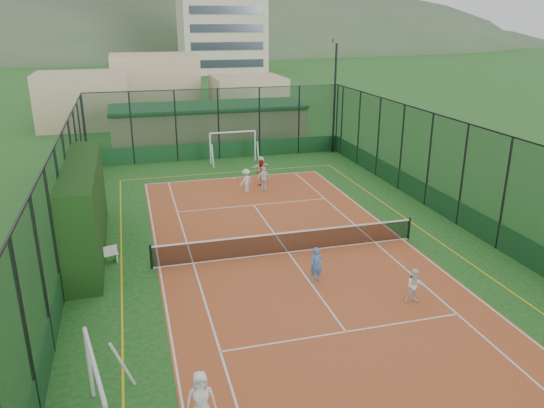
{
  "coord_description": "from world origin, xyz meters",
  "views": [
    {
      "loc": [
        -6.22,
        -20.04,
        9.58
      ],
      "look_at": [
        0.11,
        3.03,
        1.2
      ],
      "focal_mm": 35.0,
      "sensor_mm": 36.0,
      "label": 1
    }
  ],
  "objects_px": {
    "floodlight_ne": "(335,97)",
    "child_far_back": "(261,167)",
    "clubhouse": "(208,124)",
    "child_near_mid": "(317,265)",
    "futsal_goal_near": "(98,399)",
    "coach": "(261,172)",
    "futsal_goal_far": "(233,147)",
    "white_bench": "(100,256)",
    "child_near_right": "(415,286)",
    "child_far_right": "(264,179)",
    "child_far_left": "(246,181)",
    "child_near_left": "(201,399)"
  },
  "relations": [
    {
      "from": "floodlight_ne",
      "to": "child_far_back",
      "type": "xyz_separation_m",
      "value": [
        -6.91,
        -5.19,
        -3.42
      ]
    },
    {
      "from": "floodlight_ne",
      "to": "futsal_goal_far",
      "type": "height_order",
      "value": "floodlight_ne"
    },
    {
      "from": "futsal_goal_far",
      "to": "coach",
      "type": "distance_m",
      "value": 5.85
    },
    {
      "from": "child_near_mid",
      "to": "child_near_left",
      "type": "bearing_deg",
      "value": -122.11
    },
    {
      "from": "futsal_goal_near",
      "to": "child_far_back",
      "type": "relative_size",
      "value": 2.34
    },
    {
      "from": "clubhouse",
      "to": "child_near_mid",
      "type": "relative_size",
      "value": 11.04
    },
    {
      "from": "child_far_left",
      "to": "child_far_right",
      "type": "xyz_separation_m",
      "value": [
        1.06,
        -0.0,
        0.04
      ]
    },
    {
      "from": "white_bench",
      "to": "child_far_right",
      "type": "distance_m",
      "value": 11.91
    },
    {
      "from": "child_near_right",
      "to": "coach",
      "type": "distance_m",
      "value": 15.31
    },
    {
      "from": "clubhouse",
      "to": "futsal_goal_far",
      "type": "bearing_deg",
      "value": -83.04
    },
    {
      "from": "child_far_left",
      "to": "child_near_left",
      "type": "bearing_deg",
      "value": 41.77
    },
    {
      "from": "futsal_goal_near",
      "to": "child_near_left",
      "type": "bearing_deg",
      "value": -107.57
    },
    {
      "from": "clubhouse",
      "to": "child_far_left",
      "type": "relative_size",
      "value": 10.87
    },
    {
      "from": "child_near_left",
      "to": "child_near_right",
      "type": "distance_m",
      "value": 9.1
    },
    {
      "from": "white_bench",
      "to": "child_near_right",
      "type": "xyz_separation_m",
      "value": [
        10.88,
        -6.16,
        0.25
      ]
    },
    {
      "from": "child_far_left",
      "to": "child_far_right",
      "type": "relative_size",
      "value": 0.94
    },
    {
      "from": "futsal_goal_near",
      "to": "child_far_right",
      "type": "relative_size",
      "value": 2.19
    },
    {
      "from": "child_far_right",
      "to": "coach",
      "type": "distance_m",
      "value": 1.22
    },
    {
      "from": "white_bench",
      "to": "futsal_goal_near",
      "type": "relative_size",
      "value": 0.45
    },
    {
      "from": "child_near_left",
      "to": "child_far_right",
      "type": "relative_size",
      "value": 1.02
    },
    {
      "from": "clubhouse",
      "to": "child_near_right",
      "type": "relative_size",
      "value": 11.74
    },
    {
      "from": "child_far_right",
      "to": "coach",
      "type": "height_order",
      "value": "coach"
    },
    {
      "from": "futsal_goal_near",
      "to": "child_near_left",
      "type": "distance_m",
      "value": 2.42
    },
    {
      "from": "futsal_goal_near",
      "to": "white_bench",
      "type": "bearing_deg",
      "value": -8.52
    },
    {
      "from": "futsal_goal_far",
      "to": "coach",
      "type": "xyz_separation_m",
      "value": [
        0.53,
        -5.82,
        -0.28
      ]
    },
    {
      "from": "futsal_goal_near",
      "to": "child_near_right",
      "type": "height_order",
      "value": "futsal_goal_near"
    },
    {
      "from": "child_near_mid",
      "to": "child_near_right",
      "type": "relative_size",
      "value": 1.06
    },
    {
      "from": "child_near_right",
      "to": "child_far_left",
      "type": "distance_m",
      "value": 14.31
    },
    {
      "from": "child_far_left",
      "to": "futsal_goal_near",
      "type": "bearing_deg",
      "value": 34.69
    },
    {
      "from": "futsal_goal_near",
      "to": "futsal_goal_far",
      "type": "distance_m",
      "value": 26.09
    },
    {
      "from": "clubhouse",
      "to": "child_near_mid",
      "type": "distance_m",
      "value": 24.82
    },
    {
      "from": "child_near_mid",
      "to": "child_far_right",
      "type": "distance_m",
      "value": 11.57
    },
    {
      "from": "floodlight_ne",
      "to": "child_near_mid",
      "type": "distance_m",
      "value": 21.39
    },
    {
      "from": "clubhouse",
      "to": "white_bench",
      "type": "relative_size",
      "value": 10.39
    },
    {
      "from": "futsal_goal_far",
      "to": "coach",
      "type": "height_order",
      "value": "futsal_goal_far"
    },
    {
      "from": "white_bench",
      "to": "child_far_left",
      "type": "bearing_deg",
      "value": 26.62
    },
    {
      "from": "futsal_goal_near",
      "to": "child_far_left",
      "type": "xyz_separation_m",
      "value": [
        7.57,
        17.73,
        -0.34
      ]
    },
    {
      "from": "child_far_right",
      "to": "child_far_back",
      "type": "xyz_separation_m",
      "value": [
        0.52,
        2.67,
        -0.05
      ]
    },
    {
      "from": "child_near_right",
      "to": "clubhouse",
      "type": "bearing_deg",
      "value": 107.81
    },
    {
      "from": "child_far_right",
      "to": "coach",
      "type": "bearing_deg",
      "value": -107.44
    },
    {
      "from": "child_near_mid",
      "to": "coach",
      "type": "xyz_separation_m",
      "value": [
        1.02,
        12.75,
        0.09
      ]
    },
    {
      "from": "child_far_right",
      "to": "child_far_back",
      "type": "relative_size",
      "value": 1.07
    },
    {
      "from": "child_near_left",
      "to": "coach",
      "type": "height_order",
      "value": "coach"
    },
    {
      "from": "futsal_goal_near",
      "to": "futsal_goal_far",
      "type": "height_order",
      "value": "futsal_goal_far"
    },
    {
      "from": "child_far_back",
      "to": "child_far_left",
      "type": "bearing_deg",
      "value": 37.21
    },
    {
      "from": "child_near_right",
      "to": "child_far_left",
      "type": "xyz_separation_m",
      "value": [
        -2.97,
        13.99,
        0.05
      ]
    },
    {
      "from": "futsal_goal_near",
      "to": "coach",
      "type": "relative_size",
      "value": 2.08
    },
    {
      "from": "child_far_right",
      "to": "futsal_goal_near",
      "type": "bearing_deg",
      "value": 52.58
    },
    {
      "from": "clubhouse",
      "to": "futsal_goal_near",
      "type": "distance_m",
      "value": 31.88
    },
    {
      "from": "child_near_mid",
      "to": "child_far_right",
      "type": "height_order",
      "value": "child_far_right"
    }
  ]
}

